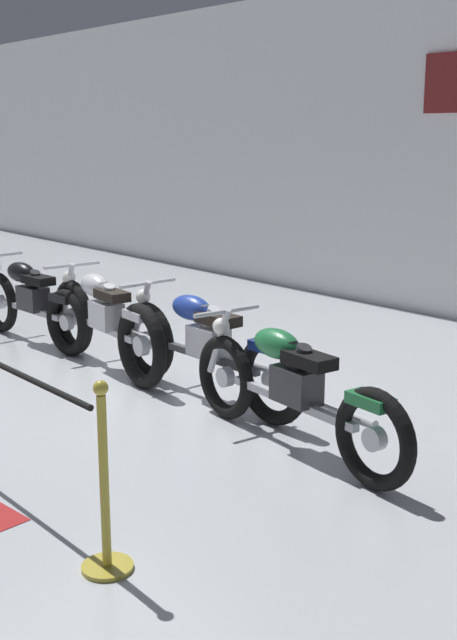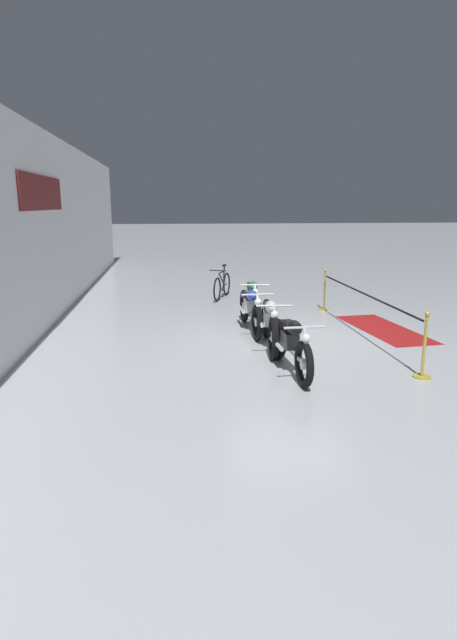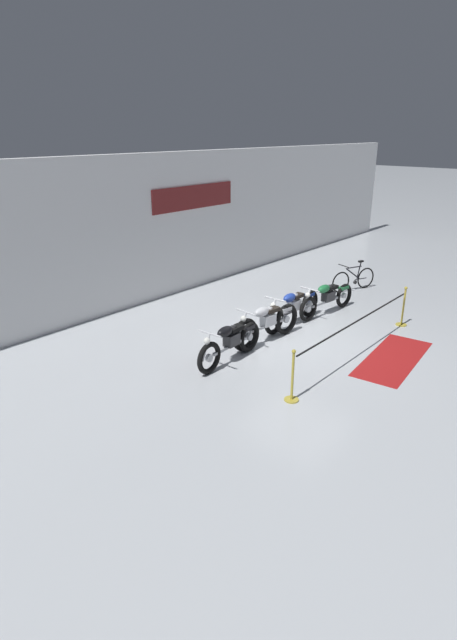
{
  "view_description": "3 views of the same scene",
  "coord_description": "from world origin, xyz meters",
  "px_view_note": "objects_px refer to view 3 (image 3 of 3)",
  "views": [
    {
      "loc": [
        5.89,
        -3.53,
        2.27
      ],
      "look_at": [
        1.07,
        0.67,
        0.78
      ],
      "focal_mm": 45.0,
      "sensor_mm": 36.0,
      "label": 1
    },
    {
      "loc": [
        -9.54,
        2.36,
        2.63
      ],
      "look_at": [
        -1.14,
        1.39,
        0.67
      ],
      "focal_mm": 28.0,
      "sensor_mm": 36.0,
      "label": 2
    },
    {
      "loc": [
        -9.61,
        -5.97,
        4.81
      ],
      "look_at": [
        -1.29,
        1.19,
        0.59
      ],
      "focal_mm": 28.0,
      "sensor_mm": 36.0,
      "label": 3
    }
  ],
  "objects_px": {
    "motorcycle_blue_2": "(293,308)",
    "stanchion_far_left": "(332,345)",
    "stanchion_mid_left": "(403,312)",
    "motorcycle_black_0": "(230,342)",
    "motorcycle_green_3": "(327,298)",
    "bicycle": "(354,279)",
    "floor_banner": "(393,358)",
    "motorcycle_silver_1": "(266,323)"
  },
  "relations": [
    {
      "from": "motorcycle_blue_2",
      "to": "stanchion_far_left",
      "type": "height_order",
      "value": "stanchion_far_left"
    },
    {
      "from": "stanchion_mid_left",
      "to": "motorcycle_black_0",
      "type": "bearing_deg",
      "value": 156.73
    },
    {
      "from": "stanchion_mid_left",
      "to": "motorcycle_green_3",
      "type": "bearing_deg",
      "value": 105.7
    },
    {
      "from": "motorcycle_black_0",
      "to": "motorcycle_blue_2",
      "type": "height_order",
      "value": "motorcycle_blue_2"
    },
    {
      "from": "motorcycle_blue_2",
      "to": "bicycle",
      "type": "bearing_deg",
      "value": 3.26
    },
    {
      "from": "motorcycle_blue_2",
      "to": "motorcycle_green_3",
      "type": "xyz_separation_m",
      "value": [
        1.3,
        -0.25,
        -0.01
      ]
    },
    {
      "from": "stanchion_far_left",
      "to": "motorcycle_green_3",
      "type": "bearing_deg",
      "value": 31.92
    },
    {
      "from": "motorcycle_blue_2",
      "to": "bicycle",
      "type": "height_order",
      "value": "motorcycle_blue_2"
    },
    {
      "from": "motorcycle_black_0",
      "to": "motorcycle_green_3",
      "type": "bearing_deg",
      "value": -0.52
    },
    {
      "from": "motorcycle_green_3",
      "to": "stanchion_far_left",
      "type": "relative_size",
      "value": 0.46
    },
    {
      "from": "motorcycle_green_3",
      "to": "motorcycle_blue_2",
      "type": "bearing_deg",
      "value": 169.09
    },
    {
      "from": "motorcycle_blue_2",
      "to": "floor_banner",
      "type": "distance_m",
      "value": 2.93
    },
    {
      "from": "motorcycle_silver_1",
      "to": "floor_banner",
      "type": "relative_size",
      "value": 0.82
    },
    {
      "from": "motorcycle_black_0",
      "to": "motorcycle_green_3",
      "type": "relative_size",
      "value": 0.91
    },
    {
      "from": "stanchion_mid_left",
      "to": "stanchion_far_left",
      "type": "bearing_deg",
      "value": 180.0
    },
    {
      "from": "bicycle",
      "to": "stanchion_far_left",
      "type": "relative_size",
      "value": 0.31
    },
    {
      "from": "floor_banner",
      "to": "stanchion_far_left",
      "type": "bearing_deg",
      "value": 150.15
    },
    {
      "from": "motorcycle_blue_2",
      "to": "motorcycle_silver_1",
      "type": "bearing_deg",
      "value": -173.46
    },
    {
      "from": "bicycle",
      "to": "stanchion_mid_left",
      "type": "xyz_separation_m",
      "value": [
        -1.92,
        -2.41,
        -0.01
      ]
    },
    {
      "from": "motorcycle_silver_1",
      "to": "motorcycle_blue_2",
      "type": "distance_m",
      "value": 1.36
    },
    {
      "from": "motorcycle_blue_2",
      "to": "stanchion_mid_left",
      "type": "xyz_separation_m",
      "value": [
        1.85,
        -2.19,
        -0.11
      ]
    },
    {
      "from": "motorcycle_black_0",
      "to": "stanchion_mid_left",
      "type": "xyz_separation_m",
      "value": [
        4.6,
        -1.98,
        -0.1
      ]
    },
    {
      "from": "floor_banner",
      "to": "stanchion_mid_left",
      "type": "bearing_deg",
      "value": 12.47
    },
    {
      "from": "motorcycle_silver_1",
      "to": "stanchion_far_left",
      "type": "bearing_deg",
      "value": -102.85
    },
    {
      "from": "motorcycle_silver_1",
      "to": "stanchion_mid_left",
      "type": "bearing_deg",
      "value": -32.51
    },
    {
      "from": "motorcycle_silver_1",
      "to": "stanchion_far_left",
      "type": "height_order",
      "value": "stanchion_far_left"
    },
    {
      "from": "motorcycle_blue_2",
      "to": "motorcycle_green_3",
      "type": "relative_size",
      "value": 1.02
    },
    {
      "from": "motorcycle_green_3",
      "to": "motorcycle_black_0",
      "type": "bearing_deg",
      "value": 179.48
    },
    {
      "from": "stanchion_far_left",
      "to": "stanchion_mid_left",
      "type": "bearing_deg",
      "value": 0.0
    },
    {
      "from": "motorcycle_silver_1",
      "to": "motorcycle_blue_2",
      "type": "xyz_separation_m",
      "value": [
        1.35,
        0.15,
        -0.01
      ]
    },
    {
      "from": "bicycle",
      "to": "floor_banner",
      "type": "height_order",
      "value": "bicycle"
    },
    {
      "from": "stanchion_far_left",
      "to": "motorcycle_silver_1",
      "type": "bearing_deg",
      "value": 77.15
    },
    {
      "from": "motorcycle_blue_2",
      "to": "stanchion_mid_left",
      "type": "relative_size",
      "value": 2.28
    },
    {
      "from": "motorcycle_black_0",
      "to": "motorcycle_blue_2",
      "type": "xyz_separation_m",
      "value": [
        2.75,
        0.21,
        0.01
      ]
    },
    {
      "from": "motorcycle_black_0",
      "to": "stanchion_mid_left",
      "type": "relative_size",
      "value": 2.02
    },
    {
      "from": "motorcycle_silver_1",
      "to": "stanchion_mid_left",
      "type": "distance_m",
      "value": 3.79
    },
    {
      "from": "motorcycle_black_0",
      "to": "motorcycle_green_3",
      "type": "distance_m",
      "value": 4.05
    },
    {
      "from": "floor_banner",
      "to": "motorcycle_silver_1",
      "type": "bearing_deg",
      "value": 106.08
    },
    {
      "from": "bicycle",
      "to": "stanchion_mid_left",
      "type": "bearing_deg",
      "value": -128.62
    },
    {
      "from": "motorcycle_green_3",
      "to": "bicycle",
      "type": "distance_m",
      "value": 2.51
    },
    {
      "from": "motorcycle_black_0",
      "to": "stanchion_far_left",
      "type": "distance_m",
      "value": 2.2
    },
    {
      "from": "stanchion_far_left",
      "to": "stanchion_mid_left",
      "type": "xyz_separation_m",
      "value": [
        3.66,
        0.0,
        -0.3
      ]
    }
  ]
}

